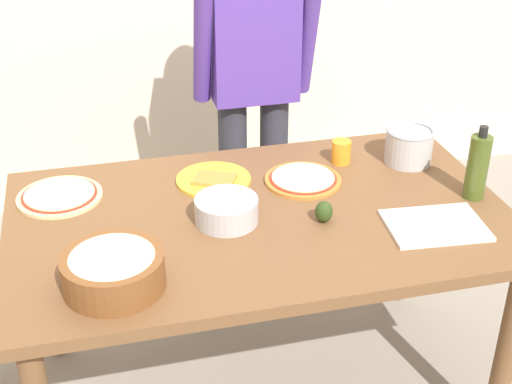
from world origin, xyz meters
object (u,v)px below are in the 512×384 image
Objects in this scene: pizza_raw_on_board at (60,196)px; popcorn_bowl at (113,268)px; plate_with_slice at (214,180)px; olive_oil_bottle at (478,167)px; steel_pot at (409,145)px; avocado at (324,212)px; person_cook at (254,76)px; cutting_board_white at (435,225)px; dining_table at (260,237)px; mixing_bowl_steel at (226,210)px; cup_orange at (341,152)px; pizza_cooked_on_tray at (303,179)px.

pizza_raw_on_board is 0.56m from popcorn_bowl.
olive_oil_bottle is at bearing -21.02° from plate_with_slice.
steel_pot reaches higher than plate_with_slice.
steel_pot is at bearing 36.69° from avocado.
person_cook reaches higher than avocado.
pizza_raw_on_board reaches higher than cutting_board_white.
dining_table is 0.28m from plate_with_slice.
dining_table is 0.18m from mixing_bowl_steel.
mixing_bowl_steel is 2.35× the size of cup_orange.
person_cook is at bearing 129.96° from steel_pot.
cup_orange is (0.38, 0.28, 0.13)m from dining_table.
plate_with_slice is 1.50× the size of steel_pot.
mixing_bowl_steel is 0.77m from steel_pot.
avocado is at bearing -88.98° from person_cook.
olive_oil_bottle is (0.55, -0.83, -0.07)m from person_cook.
olive_oil_bottle is (0.82, -0.31, 0.11)m from plate_with_slice.
olive_oil_bottle is at bearing -13.63° from pizza_raw_on_board.
dining_table is 0.99× the size of person_cook.
steel_pot is (0.42, 0.05, 0.06)m from pizza_cooked_on_tray.
plate_with_slice is at bearing -175.91° from cup_orange.
avocado is at bearing -50.26° from plate_with_slice.
person_cook is at bearing 113.63° from cup_orange.
plate_with_slice reaches higher than pizza_raw_on_board.
popcorn_bowl reaches higher than pizza_raw_on_board.
cutting_board_white is (-0.11, -0.44, -0.06)m from steel_pot.
pizza_raw_on_board is (-0.79, -0.50, -0.17)m from person_cook.
plate_with_slice is (0.52, -0.01, -0.00)m from pizza_raw_on_board.
olive_oil_bottle reaches higher than popcorn_bowl.
pizza_raw_on_board is 1.06× the size of pizza_cooked_on_tray.
dining_table is at bearing -67.18° from plate_with_slice.
pizza_cooked_on_tray is at bearing 31.74° from mixing_bowl_steel.
olive_oil_bottle is at bearing -56.40° from person_cook.
person_cook reaches higher than dining_table.
cutting_board_white is (0.31, -0.38, -0.00)m from pizza_cooked_on_tray.
person_cook is 6.23× the size of plate_with_slice.
plate_with_slice is at bearing 143.05° from cutting_board_white.
dining_table is 0.24m from avocado.
olive_oil_bottle reaches higher than steel_pot.
person_cook is 0.61m from pizza_cooked_on_tray.
cutting_board_white is (0.34, -0.97, -0.17)m from person_cook.
cup_orange is 0.51m from cutting_board_white.
plate_with_slice reaches higher than dining_table.
cup_orange is 1.21× the size of avocado.
steel_pot is (1.09, 0.51, 0.00)m from popcorn_bowl.
olive_oil_bottle is 0.85× the size of cutting_board_white.
steel_pot is at bearing 24.91° from popcorn_bowl.
cutting_board_white is (0.99, 0.07, -0.06)m from popcorn_bowl.
steel_pot is (0.73, 0.25, 0.03)m from mixing_bowl_steel.
pizza_raw_on_board is at bearing 151.31° from mixing_bowl_steel.
popcorn_bowl is (-0.65, -1.04, -0.12)m from person_cook.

